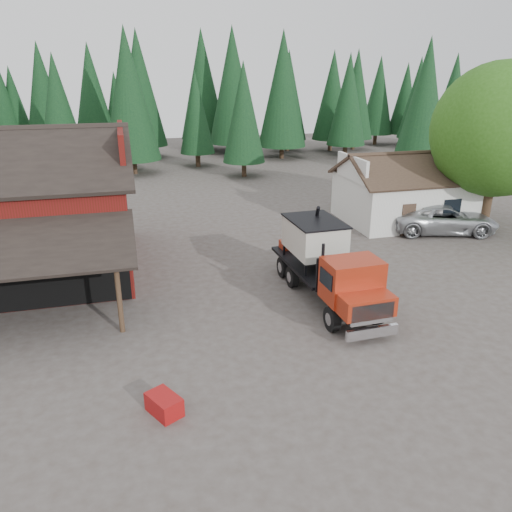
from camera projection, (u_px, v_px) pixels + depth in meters
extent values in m
plane|color=#453C36|center=(275.00, 339.00, 18.99)|extent=(120.00, 120.00, 0.00)
cube|color=#5F100F|center=(3.00, 224.00, 24.53)|extent=(12.00, 10.00, 5.00)
cube|color=black|center=(1.00, 145.00, 25.56)|extent=(12.80, 5.53, 2.35)
cube|color=#5F100F|center=(122.00, 147.00, 24.73)|extent=(0.25, 7.00, 2.00)
cylinder|color=#382619|center=(119.00, 299.00, 19.06)|extent=(0.20, 0.20, 2.80)
cube|color=silver|center=(405.00, 199.00, 33.33)|extent=(8.00, 6.00, 3.00)
cube|color=#38281E|center=(421.00, 169.00, 31.18)|extent=(8.60, 3.42, 1.80)
cube|color=#38281E|center=(397.00, 161.00, 33.89)|extent=(8.60, 3.42, 1.80)
cube|color=silver|center=(352.00, 168.00, 31.58)|extent=(0.20, 4.20, 1.50)
cube|color=silver|center=(462.00, 162.00, 33.49)|extent=(0.20, 4.20, 1.50)
cube|color=#38281E|center=(408.00, 220.00, 30.41)|extent=(0.90, 0.06, 2.00)
cube|color=black|center=(452.00, 207.00, 30.92)|extent=(1.20, 0.06, 1.00)
cylinder|color=#382619|center=(487.00, 204.00, 31.53)|extent=(0.60, 0.60, 3.20)
sphere|color=#265513|center=(499.00, 130.00, 29.91)|extent=(8.00, 8.00, 8.00)
sphere|color=#265513|center=(470.00, 149.00, 30.77)|extent=(4.40, 4.40, 4.40)
cylinder|color=#382619|center=(244.00, 168.00, 47.28)|extent=(0.44, 0.44, 1.60)
cone|color=black|center=(244.00, 112.00, 45.48)|extent=(3.96, 3.96, 9.00)
cylinder|color=#382619|center=(417.00, 168.00, 47.48)|extent=(0.44, 0.44, 1.60)
cone|color=black|center=(425.00, 101.00, 45.33)|extent=(4.84, 4.84, 11.00)
cylinder|color=#382619|center=(135.00, 166.00, 48.52)|extent=(0.44, 0.44, 1.60)
cone|color=black|center=(129.00, 94.00, 46.19)|extent=(5.28, 5.28, 12.00)
cylinder|color=black|center=(332.00, 319.00, 19.47)|extent=(0.36, 1.01, 1.00)
cylinder|color=black|center=(376.00, 312.00, 19.99)|extent=(0.36, 1.01, 1.00)
cylinder|color=black|center=(292.00, 277.00, 23.39)|extent=(0.36, 1.01, 1.00)
cylinder|color=black|center=(330.00, 272.00, 23.91)|extent=(0.36, 1.01, 1.00)
cylinder|color=black|center=(283.00, 267.00, 24.53)|extent=(0.36, 1.01, 1.00)
cylinder|color=black|center=(319.00, 263.00, 25.06)|extent=(0.36, 1.01, 1.00)
cube|color=black|center=(324.00, 279.00, 22.22)|extent=(1.29, 7.88, 0.36)
cube|color=silver|center=(372.00, 332.00, 18.47)|extent=(2.10, 0.24, 0.41)
cube|color=silver|center=(372.00, 314.00, 18.29)|extent=(1.74, 0.16, 0.82)
cube|color=maroon|center=(365.00, 304.00, 18.73)|extent=(2.09, 1.26, 0.78)
cube|color=maroon|center=(352.00, 280.00, 19.62)|extent=(2.24, 1.63, 1.69)
cube|color=black|center=(361.00, 281.00, 18.87)|extent=(1.92, 0.14, 0.82)
cylinder|color=black|center=(322.00, 263.00, 19.93)|extent=(0.13, 0.13, 1.64)
cube|color=black|center=(341.00, 272.00, 20.45)|extent=(2.24, 0.19, 1.46)
cube|color=black|center=(313.00, 264.00, 23.27)|extent=(2.52, 5.37, 0.15)
cube|color=beige|center=(314.00, 236.00, 22.80)|extent=(2.21, 3.09, 1.46)
cone|color=beige|center=(314.00, 255.00, 23.12)|extent=(2.08, 2.08, 0.64)
cube|color=black|center=(315.00, 221.00, 22.53)|extent=(2.30, 3.18, 0.07)
cylinder|color=black|center=(314.00, 229.00, 24.12)|extent=(0.61, 2.00, 2.78)
cube|color=maroon|center=(286.00, 245.00, 24.99)|extent=(0.57, 0.75, 0.41)
cylinder|color=silver|center=(366.00, 296.00, 20.82)|extent=(0.54, 0.93, 0.51)
imported|color=#B8BCC1|center=(444.00, 218.00, 31.06)|extent=(7.09, 4.65, 1.81)
cube|color=maroon|center=(164.00, 405.00, 14.83)|extent=(1.14, 1.30, 0.60)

